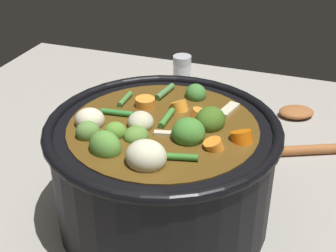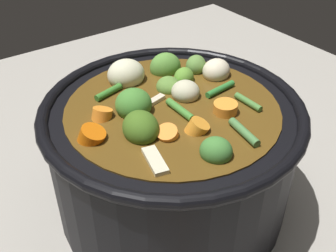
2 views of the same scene
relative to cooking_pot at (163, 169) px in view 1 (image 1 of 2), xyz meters
name	(u,v)px [view 1 (image 1 of 2)]	position (x,y,z in m)	size (l,w,h in m)	color
ground_plane	(163,215)	(0.00, 0.00, -0.08)	(1.10, 1.10, 0.00)	#9E998E
cooking_pot	(163,169)	(0.00, 0.00, 0.00)	(0.30, 0.30, 0.17)	black
wooden_spoon	(308,130)	(-0.30, 0.17, -0.07)	(0.21, 0.22, 0.02)	#A25D30
salt_shaker	(182,76)	(-0.38, -0.09, -0.04)	(0.04, 0.04, 0.09)	silver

